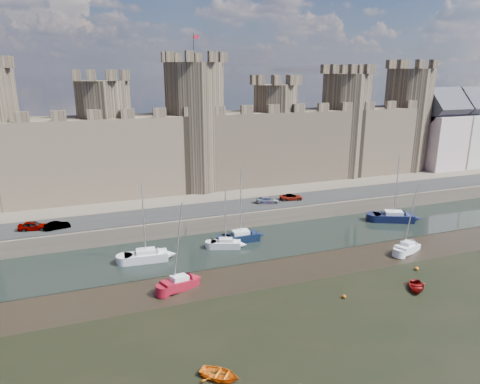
{
  "coord_description": "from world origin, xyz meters",
  "views": [
    {
      "loc": [
        -17.27,
        -29.46,
        24.21
      ],
      "look_at": [
        1.31,
        22.0,
        8.56
      ],
      "focal_mm": 32.0,
      "sensor_mm": 36.0,
      "label": 1
    }
  ],
  "objects_px": {
    "car_3": "(291,197)",
    "sailboat_5": "(407,247)",
    "sailboat_1": "(241,237)",
    "dinghy_0": "(220,375)",
    "sailboat_3": "(393,217)",
    "car_2": "(268,200)",
    "car_0": "(33,226)",
    "sailboat_4": "(180,283)",
    "sailboat_0": "(146,256)",
    "car_1": "(57,226)",
    "sailboat_2": "(226,243)"
  },
  "relations": [
    {
      "from": "car_3",
      "to": "sailboat_5",
      "type": "relative_size",
      "value": 0.41
    },
    {
      "from": "sailboat_1",
      "to": "dinghy_0",
      "type": "distance_m",
      "value": 28.83
    },
    {
      "from": "car_3",
      "to": "sailboat_5",
      "type": "xyz_separation_m",
      "value": [
        7.77,
        -20.16,
        -2.34
      ]
    },
    {
      "from": "sailboat_1",
      "to": "sailboat_3",
      "type": "distance_m",
      "value": 26.71
    },
    {
      "from": "car_2",
      "to": "sailboat_3",
      "type": "bearing_deg",
      "value": -99.88
    },
    {
      "from": "car_0",
      "to": "sailboat_4",
      "type": "bearing_deg",
      "value": -129.02
    },
    {
      "from": "car_3",
      "to": "sailboat_5",
      "type": "height_order",
      "value": "sailboat_5"
    },
    {
      "from": "sailboat_0",
      "to": "sailboat_5",
      "type": "relative_size",
      "value": 1.05
    },
    {
      "from": "car_0",
      "to": "car_3",
      "type": "bearing_deg",
      "value": -79.38
    },
    {
      "from": "car_0",
      "to": "car_2",
      "type": "distance_m",
      "value": 36.0
    },
    {
      "from": "sailboat_4",
      "to": "dinghy_0",
      "type": "bearing_deg",
      "value": -112.08
    },
    {
      "from": "sailboat_5",
      "to": "sailboat_0",
      "type": "bearing_deg",
      "value": 141.53
    },
    {
      "from": "dinghy_0",
      "to": "car_1",
      "type": "bearing_deg",
      "value": 62.91
    },
    {
      "from": "sailboat_0",
      "to": "sailboat_1",
      "type": "height_order",
      "value": "sailboat_1"
    },
    {
      "from": "car_0",
      "to": "sailboat_5",
      "type": "xyz_separation_m",
      "value": [
        48.35,
        -19.45,
        -2.46
      ]
    },
    {
      "from": "car_1",
      "to": "car_3",
      "type": "height_order",
      "value": "car_1"
    },
    {
      "from": "car_0",
      "to": "sailboat_1",
      "type": "xyz_separation_m",
      "value": [
        28.03,
        -8.21,
        -2.33
      ]
    },
    {
      "from": "sailboat_0",
      "to": "sailboat_1",
      "type": "relative_size",
      "value": 0.96
    },
    {
      "from": "sailboat_5",
      "to": "dinghy_0",
      "type": "bearing_deg",
      "value": -177.83
    },
    {
      "from": "sailboat_1",
      "to": "sailboat_4",
      "type": "distance_m",
      "value": 15.63
    },
    {
      "from": "car_2",
      "to": "sailboat_1",
      "type": "xyz_separation_m",
      "value": [
        -7.96,
        -8.61,
        -2.23
      ]
    },
    {
      "from": "car_0",
      "to": "car_2",
      "type": "height_order",
      "value": "car_0"
    },
    {
      "from": "sailboat_2",
      "to": "car_0",
      "type": "bearing_deg",
      "value": 179.07
    },
    {
      "from": "sailboat_4",
      "to": "car_2",
      "type": "bearing_deg",
      "value": 23.25
    },
    {
      "from": "sailboat_1",
      "to": "sailboat_0",
      "type": "bearing_deg",
      "value": -172.58
    },
    {
      "from": "sailboat_2",
      "to": "sailboat_4",
      "type": "bearing_deg",
      "value": -112.68
    },
    {
      "from": "car_0",
      "to": "car_3",
      "type": "relative_size",
      "value": 0.99
    },
    {
      "from": "sailboat_3",
      "to": "dinghy_0",
      "type": "bearing_deg",
      "value": -121.36
    },
    {
      "from": "sailboat_4",
      "to": "car_3",
      "type": "bearing_deg",
      "value": 17.62
    },
    {
      "from": "car_0",
      "to": "car_1",
      "type": "height_order",
      "value": "car_0"
    },
    {
      "from": "car_3",
      "to": "sailboat_4",
      "type": "relative_size",
      "value": 0.38
    },
    {
      "from": "sailboat_1",
      "to": "sailboat_5",
      "type": "bearing_deg",
      "value": -29.89
    },
    {
      "from": "car_3",
      "to": "sailboat_1",
      "type": "bearing_deg",
      "value": 137.46
    },
    {
      "from": "sailboat_0",
      "to": "sailboat_4",
      "type": "distance_m",
      "value": 9.07
    },
    {
      "from": "car_2",
      "to": "sailboat_2",
      "type": "distance_m",
      "value": 14.96
    },
    {
      "from": "sailboat_5",
      "to": "dinghy_0",
      "type": "height_order",
      "value": "sailboat_5"
    },
    {
      "from": "car_2",
      "to": "sailboat_4",
      "type": "height_order",
      "value": "sailboat_4"
    },
    {
      "from": "car_1",
      "to": "sailboat_4",
      "type": "xyz_separation_m",
      "value": [
        13.55,
        -18.22,
        -2.31
      ]
    },
    {
      "from": "sailboat_5",
      "to": "car_1",
      "type": "bearing_deg",
      "value": 134.07
    },
    {
      "from": "car_3",
      "to": "sailboat_4",
      "type": "distance_m",
      "value": 31.03
    },
    {
      "from": "car_3",
      "to": "sailboat_1",
      "type": "relative_size",
      "value": 0.37
    },
    {
      "from": "sailboat_2",
      "to": "sailboat_1",
      "type": "bearing_deg",
      "value": 48.51
    },
    {
      "from": "car_0",
      "to": "sailboat_2",
      "type": "relative_size",
      "value": 0.44
    },
    {
      "from": "sailboat_4",
      "to": "dinghy_0",
      "type": "relative_size",
      "value": 3.06
    },
    {
      "from": "car_2",
      "to": "sailboat_0",
      "type": "bearing_deg",
      "value": 131.8
    },
    {
      "from": "car_2",
      "to": "sailboat_2",
      "type": "bearing_deg",
      "value": 149.1
    },
    {
      "from": "sailboat_0",
      "to": "sailboat_3",
      "type": "relative_size",
      "value": 0.92
    },
    {
      "from": "sailboat_3",
      "to": "sailboat_4",
      "type": "relative_size",
      "value": 1.07
    },
    {
      "from": "car_2",
      "to": "sailboat_1",
      "type": "relative_size",
      "value": 0.36
    },
    {
      "from": "car_3",
      "to": "sailboat_4",
      "type": "xyz_separation_m",
      "value": [
        -23.91,
        -19.66,
        -2.29
      ]
    }
  ]
}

